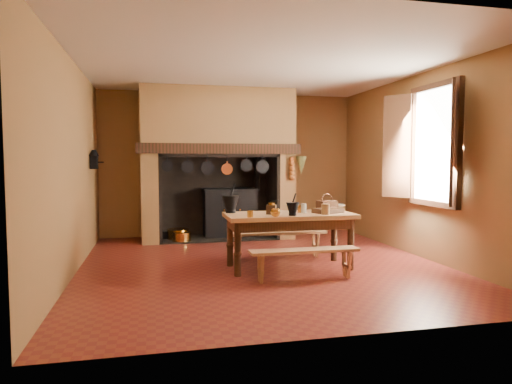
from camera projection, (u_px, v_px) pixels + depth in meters
floor at (261, 264)px, 6.50m from camera, size 5.50×5.50×0.00m
ceiling at (262, 65)px, 6.31m from camera, size 5.50×5.50×0.00m
back_wall at (229, 164)px, 9.08m from camera, size 5.00×0.02×2.80m
wall_left at (72, 167)px, 5.85m from camera, size 0.02×5.50×2.80m
wall_right at (421, 166)px, 6.95m from camera, size 0.02×5.50×2.80m
wall_front at (339, 170)px, 3.73m from camera, size 5.00×0.02×2.80m
chimney_breast at (217, 143)px, 8.56m from camera, size 2.95×0.96×2.80m
iron_range at (230, 212)px, 8.84m from camera, size 1.12×0.55×1.60m
hearth_pans at (178, 235)px, 8.42m from camera, size 0.51×0.62×0.20m
hanging_pans at (219, 167)px, 8.09m from camera, size 1.92×0.29×0.27m
onion_string at (292, 169)px, 8.37m from camera, size 0.12×0.10×0.46m
herb_bunch at (301, 166)px, 8.41m from camera, size 0.20×0.20×0.35m
window at (428, 145)px, 6.51m from camera, size 0.39×1.75×1.76m
wall_coffee_mill at (94, 158)px, 7.37m from camera, size 0.23×0.16×0.31m
work_table at (289, 222)px, 6.24m from camera, size 1.75×0.78×0.76m
bench_front at (305, 257)px, 5.63m from camera, size 1.38×0.24×0.39m
bench_back at (278, 238)px, 6.84m from camera, size 1.48×0.26×0.42m
mortar_large at (231, 203)px, 6.29m from camera, size 0.24×0.24×0.41m
mortar_small at (293, 208)px, 5.97m from camera, size 0.17×0.17×0.30m
coffee_grinder at (271, 209)px, 6.14m from camera, size 0.19×0.16×0.20m
brass_mug_a at (250, 214)px, 5.79m from camera, size 0.08×0.08×0.09m
brass_mug_b at (301, 209)px, 6.32m from camera, size 0.09×0.09×0.10m
mixing_bowl at (334, 207)px, 6.68m from camera, size 0.42×0.42×0.08m
stoneware_crock at (325, 209)px, 6.10m from camera, size 0.13×0.13×0.14m
glass_jar at (304, 208)px, 6.26m from camera, size 0.10×0.10×0.13m
wicker_basket at (327, 205)px, 6.53m from camera, size 0.30×0.24×0.25m
wooden_tray at (328, 211)px, 6.27m from camera, size 0.45×0.39×0.06m
brass_cup at (275, 213)px, 5.87m from camera, size 0.15×0.15×0.10m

